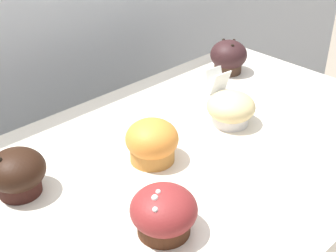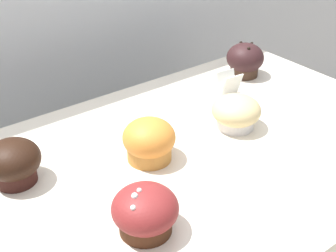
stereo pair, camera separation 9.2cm
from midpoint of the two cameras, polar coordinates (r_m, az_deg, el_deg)
wall_back at (r=1.37m, az=-10.96°, el=8.41°), size 3.20×0.10×1.80m
muffin_front_center at (r=1.00m, az=10.91°, el=1.56°), size 0.11×0.11×0.07m
muffin_back_left at (r=1.25m, az=11.48°, el=7.84°), size 0.10×0.10×0.09m
muffin_back_right at (r=0.88m, az=0.66°, el=-1.93°), size 0.10×0.10×0.08m
muffin_front_left at (r=0.73m, az=0.87°, el=-10.51°), size 0.10×0.10×0.08m
muffin_front_right at (r=0.85m, az=-15.47°, el=-4.37°), size 0.10×0.10×0.08m
price_card at (r=1.13m, az=9.79°, el=4.98°), size 0.05×0.05×0.06m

